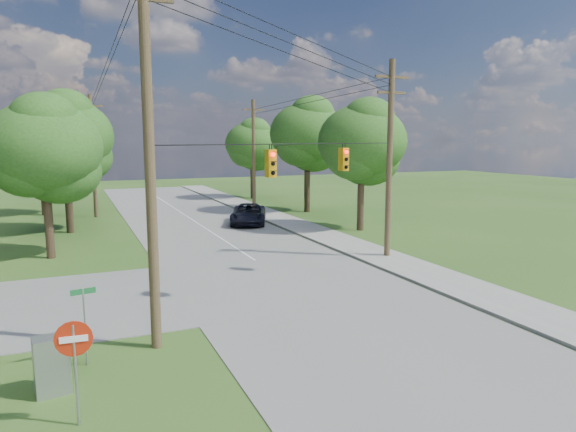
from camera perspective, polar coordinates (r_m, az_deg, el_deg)
name	(u,v)px	position (r m, az deg, el deg)	size (l,w,h in m)	color
ground	(298,330)	(17.73, 1.07, -12.56)	(140.00, 140.00, 0.00)	#2E541C
main_road	(293,285)	(22.83, 0.55, -7.68)	(10.00, 100.00, 0.03)	gray
sidewalk_east	(418,269)	(26.13, 14.22, -5.76)	(2.60, 100.00, 0.12)	#9E9B93
pole_sw	(149,144)	(15.66, -15.19, 7.69)	(2.00, 0.32, 12.00)	brown
pole_ne	(390,157)	(27.93, 11.22, 6.46)	(2.00, 0.32, 10.50)	brown
pole_north_e	(254,153)	(47.77, -3.84, 6.96)	(2.00, 0.32, 10.00)	brown
pole_north_w	(93,155)	(45.17, -20.85, 6.34)	(2.00, 0.32, 10.00)	brown
power_lines	(235,86)	(28.05, -5.90, 14.13)	(13.93, 29.62, 4.93)	black
traffic_signals	(311,161)	(21.66, 2.53, 6.17)	(4.91, 3.27, 1.05)	#D89A0C
tree_w_near	(44,148)	(30.14, -25.51, 6.81)	(6.00, 6.00, 8.40)	#453322
tree_w_mid	(65,137)	(38.12, -23.57, 8.09)	(6.40, 6.40, 9.22)	#453322
tree_w_far	(40,141)	(48.17, -25.86, 7.48)	(6.00, 6.00, 8.73)	#453322
tree_e_near	(362,141)	(36.33, 8.21, 8.20)	(6.20, 6.20, 8.81)	#453322
tree_e_mid	(307,134)	(45.40, 2.17, 9.14)	(6.60, 6.60, 9.64)	#453322
tree_e_far	(252,144)	(56.17, -4.02, 7.98)	(5.80, 5.80, 8.32)	#453322
car_main_north	(248,214)	(39.05, -4.42, 0.22)	(2.52, 5.46, 1.52)	black
control_cabinet	(52,365)	(14.69, -24.76, -14.82)	(0.82, 0.60, 1.49)	gray
do_not_enter_sign	(74,350)	(12.58, -22.65, -13.58)	(0.81, 0.11, 2.44)	gray
street_name_sign	(84,315)	(15.76, -21.68, -10.21)	(0.67, 0.15, 2.26)	gray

